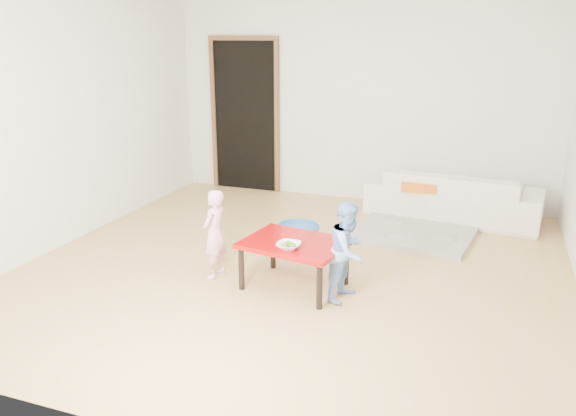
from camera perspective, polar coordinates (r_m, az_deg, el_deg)
The scene contains 13 objects.
floor at distance 5.40m, azimuth 0.73°, elevation -6.00°, with size 5.00×5.00×0.01m, color tan.
back_wall at distance 7.42m, azimuth 7.25°, elevation 10.69°, with size 5.00×0.02×2.60m, color white.
left_wall at distance 6.30m, azimuth -21.49°, elevation 8.49°, with size 0.02×5.00×2.60m, color white.
doorway at distance 7.94m, azimuth -4.33°, elevation 9.21°, with size 1.02×0.08×2.11m, color brown, non-canonical shape.
sofa at distance 6.99m, azimuth 16.41°, elevation 1.29°, with size 2.00×0.78×0.58m, color white.
cushion at distance 6.77m, azimuth 13.21°, elevation 2.30°, with size 0.41×0.36×0.11m, color orange.
red_table at distance 4.92m, azimuth 0.65°, elevation -5.73°, with size 0.85×0.64×0.43m, color #9B0808, non-canonical shape.
bowl at distance 4.67m, azimuth 0.07°, elevation -3.85°, with size 0.20×0.20×0.05m, color white.
broccoli at distance 4.67m, azimuth 0.07°, elevation -3.82°, with size 0.12×0.12×0.06m, color #2D5919, non-canonical shape.
child_pink at distance 5.10m, azimuth -7.49°, elevation -2.64°, with size 0.30×0.20×0.82m, color pink.
child_blue at distance 4.67m, azimuth 6.12°, elevation -4.36°, with size 0.41×0.32×0.85m, color #689EF0.
basin at distance 6.13m, azimuth 1.02°, elevation -2.39°, with size 0.46×0.46×0.14m, color #2C6BA9.
blanket at distance 6.34m, azimuth 12.60°, elevation -2.53°, with size 1.24×1.03×0.06m, color #B6AFA0, non-canonical shape.
Camera 1 is at (1.63, -4.69, 2.14)m, focal length 35.00 mm.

